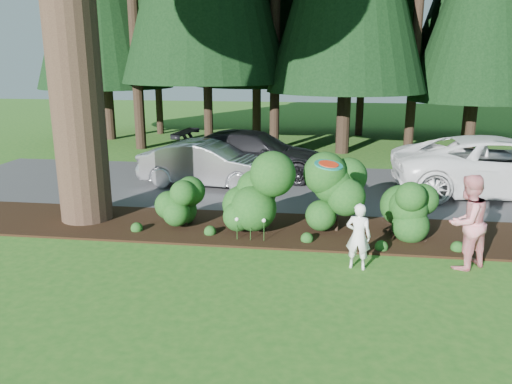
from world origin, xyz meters
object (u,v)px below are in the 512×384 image
car_silver_wagon (208,164)px  car_white_suv (502,167)px  child (358,236)px  frisbee (329,165)px  car_dark_suv (254,154)px  adult (467,222)px

car_silver_wagon → car_white_suv: (8.74, 0.14, 0.15)m
child → frisbee: size_ratio=2.39×
car_dark_suv → adult: size_ratio=2.88×
car_silver_wagon → car_dark_suv: (1.23, 1.57, 0.06)m
car_silver_wagon → car_white_suv: 8.74m
child → adult: 2.08m
car_white_suv → adult: 6.10m
car_silver_wagon → adult: size_ratio=2.33×
frisbee → child: bearing=-9.5°
car_white_suv → adult: bearing=155.3°
adult → frisbee: 2.87m
car_white_suv → adult: adult is taller
car_dark_suv → frisbee: (2.45, -7.26, 1.21)m
car_silver_wagon → child: size_ratio=3.30×
frisbee → car_white_suv: bearing=49.0°
car_white_suv → frisbee: 7.80m
child → adult: bearing=-159.0°
child → adult: adult is taller
car_silver_wagon → car_dark_suv: size_ratio=0.81×
car_white_suv → car_dark_suv: (-7.52, 1.43, -0.09)m
car_dark_suv → car_white_suv: bearing=-94.4°
adult → car_white_suv: bearing=-151.4°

